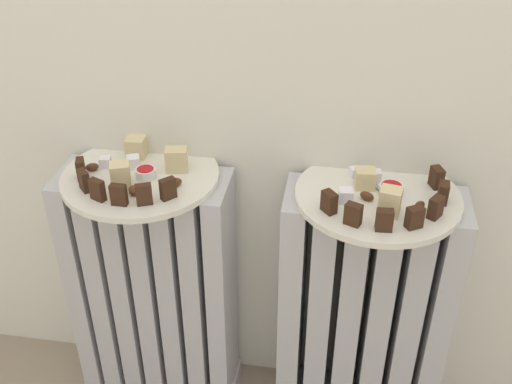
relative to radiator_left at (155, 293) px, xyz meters
name	(u,v)px	position (x,y,z in m)	size (l,w,h in m)	color
radiator_left	(155,293)	(0.00, 0.00, 0.00)	(0.36, 0.14, 0.58)	#B2B2B7
radiator_right	(362,316)	(0.45, 0.00, 0.00)	(0.36, 0.14, 0.58)	#B2B2B7
plate_left	(141,176)	(0.00, 0.00, 0.30)	(0.31, 0.31, 0.01)	silver
plate_right	(378,196)	(0.45, 0.00, 0.30)	(0.31, 0.31, 0.01)	silver
dark_cake_slice_left_0	(81,169)	(-0.10, -0.03, 0.33)	(0.03, 0.01, 0.04)	#382114
dark_cake_slice_left_1	(84,181)	(-0.08, -0.07, 0.33)	(0.03, 0.01, 0.04)	#382114
dark_cake_slice_left_2	(97,190)	(-0.05, -0.10, 0.33)	(0.03, 0.01, 0.04)	#382114
dark_cake_slice_left_3	(119,195)	(0.00, -0.11, 0.33)	(0.03, 0.01, 0.04)	#382114
dark_cake_slice_left_4	(144,194)	(0.04, -0.10, 0.33)	(0.03, 0.01, 0.04)	#382114
dark_cake_slice_left_5	(168,189)	(0.08, -0.08, 0.33)	(0.03, 0.01, 0.04)	#382114
marble_cake_slice_left_0	(137,147)	(-0.03, 0.07, 0.33)	(0.04, 0.04, 0.04)	beige
marble_cake_slice_left_1	(176,160)	(0.07, 0.02, 0.33)	(0.04, 0.03, 0.05)	beige
marble_cake_slice_left_2	(120,175)	(-0.02, -0.05, 0.33)	(0.04, 0.03, 0.05)	beige
turkish_delight_left_0	(133,162)	(-0.02, 0.02, 0.32)	(0.02, 0.02, 0.02)	white
turkish_delight_left_1	(105,162)	(-0.08, 0.01, 0.32)	(0.02, 0.02, 0.02)	white
medjool_date_left_0	(133,190)	(0.01, -0.07, 0.32)	(0.03, 0.02, 0.02)	#4C2814
medjool_date_left_1	(92,167)	(-0.10, 0.00, 0.32)	(0.03, 0.02, 0.02)	#4C2814
medjool_date_left_2	(174,182)	(0.08, -0.03, 0.32)	(0.03, 0.02, 0.02)	#4C2814
jam_bowl_left	(146,173)	(0.02, -0.01, 0.32)	(0.04, 0.04, 0.02)	white
dark_cake_slice_right_0	(329,202)	(0.37, -0.07, 0.33)	(0.03, 0.02, 0.04)	#382114
dark_cake_slice_right_1	(353,214)	(0.41, -0.10, 0.33)	(0.03, 0.02, 0.04)	#382114
dark_cake_slice_right_2	(384,220)	(0.46, -0.11, 0.33)	(0.03, 0.02, 0.04)	#382114
dark_cake_slice_right_3	(415,218)	(0.51, -0.10, 0.33)	(0.03, 0.02, 0.04)	#382114
dark_cake_slice_right_4	(436,207)	(0.55, -0.06, 0.33)	(0.03, 0.02, 0.04)	#382114
dark_cake_slice_right_5	(443,193)	(0.57, -0.01, 0.33)	(0.03, 0.02, 0.04)	#382114
dark_cake_slice_right_6	(437,177)	(0.56, 0.04, 0.33)	(0.03, 0.02, 0.04)	#382114
marble_cake_slice_right_0	(390,202)	(0.47, -0.06, 0.33)	(0.04, 0.03, 0.05)	beige
marble_cake_slice_right_1	(365,178)	(0.43, 0.02, 0.33)	(0.04, 0.03, 0.04)	beige
turkish_delight_right_0	(355,172)	(0.41, 0.06, 0.32)	(0.02, 0.02, 0.02)	white
turkish_delight_right_1	(346,195)	(0.40, -0.04, 0.32)	(0.02, 0.02, 0.02)	white
turkish_delight_right_2	(375,176)	(0.45, 0.05, 0.32)	(0.02, 0.02, 0.02)	white
medjool_date_right_0	(420,206)	(0.53, -0.04, 0.32)	(0.02, 0.01, 0.02)	#4C2814
medjool_date_right_1	(367,196)	(0.43, -0.03, 0.32)	(0.03, 0.01, 0.02)	#4C2814
jam_bowl_right	(391,189)	(0.48, 0.00, 0.32)	(0.04, 0.04, 0.02)	white
fork	(367,177)	(0.43, 0.05, 0.31)	(0.06, 0.10, 0.00)	#B7B7BC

